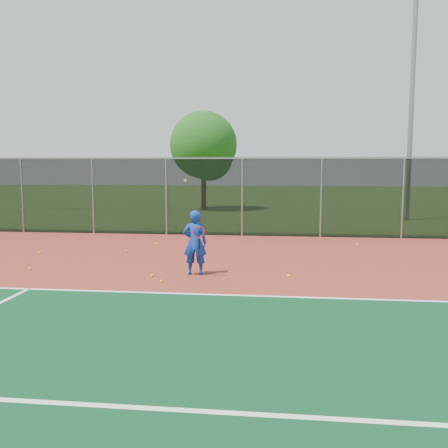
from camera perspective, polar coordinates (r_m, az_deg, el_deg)
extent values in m
plane|color=#305117|center=(7.83, 17.45, -14.14)|extent=(120.00, 120.00, 0.00)
cube|color=maroon|center=(9.70, 15.24, -9.92)|extent=(30.00, 20.00, 0.02)
cube|color=black|center=(19.28, 11.02, 2.96)|extent=(30.00, 0.04, 3.00)
cube|color=gray|center=(19.24, 11.12, 7.42)|extent=(30.00, 0.06, 0.06)
imported|color=#1136A5|center=(12.46, -3.34, -2.14)|extent=(0.62, 0.43, 1.62)
cylinder|color=black|center=(12.19, -2.85, -2.26)|extent=(0.03, 0.15, 0.27)
torus|color=#A51414|center=(12.05, -2.94, -0.93)|extent=(0.30, 0.13, 0.29)
sphere|color=#D1EB1B|center=(12.46, -4.44, 4.97)|extent=(0.07, 0.07, 0.07)
sphere|color=#D1EB1B|center=(17.31, -7.79, -2.28)|extent=(0.07, 0.07, 0.07)
sphere|color=#D1EB1B|center=(17.71, 14.98, -2.25)|extent=(0.07, 0.07, 0.07)
sphere|color=#D1EB1B|center=(12.37, 7.39, -5.90)|extent=(0.07, 0.07, 0.07)
sphere|color=#D1EB1B|center=(16.56, -20.29, -3.05)|extent=(0.07, 0.07, 0.07)
sphere|color=#D1EB1B|center=(16.10, -11.10, -3.02)|extent=(0.07, 0.07, 0.07)
sphere|color=#D1EB1B|center=(12.44, -8.20, -5.84)|extent=(0.07, 0.07, 0.07)
sphere|color=#D1EB1B|center=(14.06, -21.31, -4.78)|extent=(0.07, 0.07, 0.07)
sphere|color=#D1EB1B|center=(11.81, -7.14, -6.51)|extent=(0.07, 0.07, 0.07)
cylinder|color=gray|center=(26.78, 20.66, 13.01)|extent=(0.24, 0.24, 11.75)
cylinder|color=#372414|center=(30.87, -2.33, 3.77)|extent=(0.30, 0.30, 2.32)
sphere|color=#184E14|center=(30.85, -2.36, 9.03)|extent=(4.12, 4.12, 4.12)
sphere|color=#184E14|center=(30.47, -1.69, 7.61)|extent=(2.83, 2.83, 2.83)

